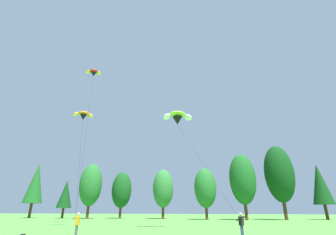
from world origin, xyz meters
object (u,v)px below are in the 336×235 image
(kite_flyer_mid, at_px, (241,223))
(parafoil_kite_mid_lime_white, at_px, (177,117))
(parafoil_kite_far_red_yellow, at_px, (94,73))
(parafoil_kite_high_orange, at_px, (83,115))
(kite_flyer_near, at_px, (77,223))

(kite_flyer_mid, bearing_deg, parafoil_kite_mid_lime_white, 127.13)
(kite_flyer_mid, relative_size, parafoil_kite_far_red_yellow, 0.09)
(parafoil_kite_high_orange, height_order, parafoil_kite_far_red_yellow, parafoil_kite_far_red_yellow)
(kite_flyer_near, bearing_deg, parafoil_kite_high_orange, 123.14)
(parafoil_kite_high_orange, height_order, parafoil_kite_mid_lime_white, parafoil_kite_high_orange)
(kite_flyer_near, distance_m, parafoil_kite_high_orange, 25.76)
(kite_flyer_near, distance_m, kite_flyer_mid, 11.97)
(kite_flyer_near, relative_size, parafoil_kite_high_orange, 0.09)
(parafoil_kite_high_orange, distance_m, parafoil_kite_far_red_yellow, 11.10)
(kite_flyer_near, height_order, kite_flyer_mid, same)
(parafoil_kite_far_red_yellow, bearing_deg, kite_flyer_near, -58.22)
(kite_flyer_mid, distance_m, parafoil_kite_mid_lime_white, 14.59)
(kite_flyer_near, height_order, parafoil_kite_mid_lime_white, parafoil_kite_mid_lime_white)
(parafoil_kite_mid_lime_white, height_order, parafoil_kite_far_red_yellow, parafoil_kite_far_red_yellow)
(kite_flyer_mid, relative_size, parafoil_kite_high_orange, 0.09)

